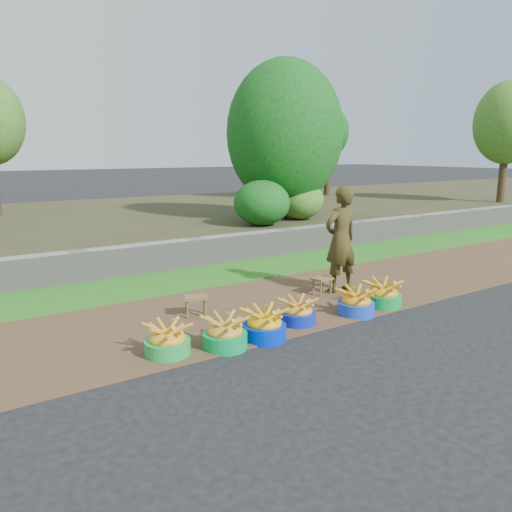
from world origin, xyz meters
TOP-DOWN VIEW (x-y plane):
  - ground_plane at (0.00, 0.00)m, footprint 120.00×120.00m
  - dirt_shoulder at (0.00, 1.25)m, footprint 80.00×2.50m
  - grass_verge at (0.00, 3.25)m, footprint 80.00×1.50m
  - retaining_wall at (0.00, 4.10)m, footprint 80.00×0.35m
  - earth_bank at (0.00, 9.00)m, footprint 80.00×10.00m
  - basin_a at (-2.23, 0.35)m, footprint 0.51×0.51m
  - basin_b at (-1.59, 0.18)m, footprint 0.52×0.52m
  - basin_c at (-1.07, 0.16)m, footprint 0.52×0.52m
  - basin_d at (-0.40, 0.35)m, footprint 0.48×0.48m
  - basin_e at (0.50, 0.22)m, footprint 0.51×0.51m
  - basin_f at (1.09, 0.27)m, footprint 0.53×0.53m
  - stool_left at (-1.38, 1.35)m, footprint 0.38×0.34m
  - stool_right at (0.75, 1.21)m, footprint 0.33×0.26m
  - vendor_woman at (1.09, 1.19)m, footprint 0.61×0.40m

SIDE VIEW (x-z plane):
  - ground_plane at x=0.00m, z-range 0.00..0.00m
  - dirt_shoulder at x=0.00m, z-range 0.00..0.02m
  - grass_verge at x=0.00m, z-range 0.00..0.04m
  - basin_d at x=-0.40m, z-range -0.02..0.34m
  - basin_a at x=-2.23m, z-range -0.02..0.36m
  - basin_e at x=0.50m, z-range -0.02..0.36m
  - basin_b at x=-1.59m, z-range -0.02..0.36m
  - basin_c at x=-1.07m, z-range -0.02..0.37m
  - basin_f at x=1.09m, z-range -0.02..0.38m
  - stool_right at x=0.75m, z-range 0.10..0.36m
  - stool_left at x=-1.38m, z-range 0.10..0.38m
  - earth_bank at x=0.00m, z-range 0.00..0.50m
  - retaining_wall at x=0.00m, z-range 0.00..0.55m
  - vendor_woman at x=1.09m, z-range 0.02..1.70m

